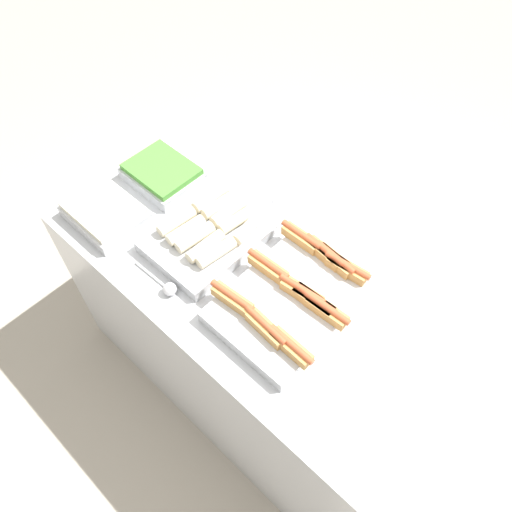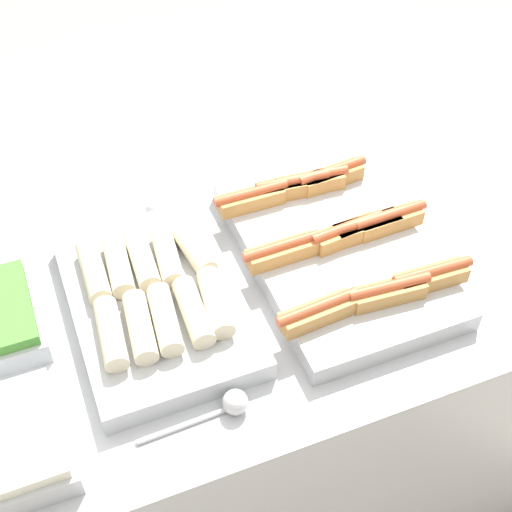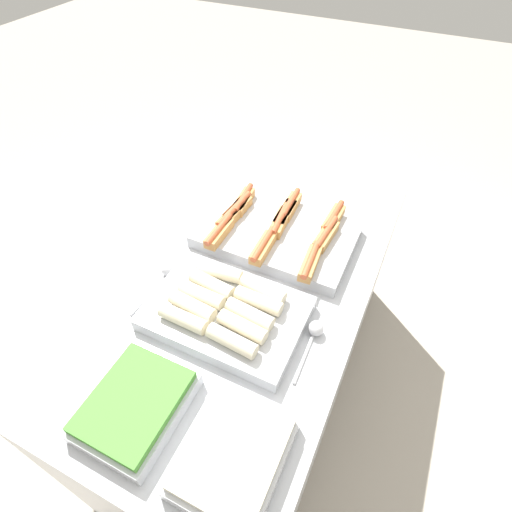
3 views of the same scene
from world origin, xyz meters
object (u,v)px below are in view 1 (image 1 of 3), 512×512
(tray_side_front, at_px, (105,213))
(serving_spoon_far, at_px, (274,202))
(tray_wraps, at_px, (213,230))
(tray_side_back, at_px, (163,174))
(tray_hotdogs, at_px, (297,293))
(serving_spoon_near, at_px, (167,287))

(tray_side_front, bearing_deg, serving_spoon_far, 49.06)
(tray_wraps, bearing_deg, tray_side_back, 169.30)
(tray_hotdogs, bearing_deg, serving_spoon_near, -141.42)
(tray_hotdogs, distance_m, tray_side_back, 0.76)
(tray_hotdogs, distance_m, tray_wraps, 0.40)
(tray_wraps, height_order, tray_side_back, tray_wraps)
(tray_side_back, distance_m, serving_spoon_near, 0.54)
(tray_hotdogs, height_order, tray_side_front, tray_hotdogs)
(serving_spoon_near, bearing_deg, tray_side_front, 172.46)
(tray_wraps, distance_m, tray_side_back, 0.37)
(tray_wraps, relative_size, serving_spoon_near, 2.29)
(tray_side_back, relative_size, serving_spoon_far, 1.27)
(tray_wraps, bearing_deg, serving_spoon_far, 77.36)
(tray_hotdogs, xyz_separation_m, serving_spoon_far, (-0.34, 0.27, -0.02))
(serving_spoon_far, bearing_deg, tray_side_front, -130.94)
(tray_side_back, height_order, serving_spoon_far, tray_side_back)
(tray_hotdogs, relative_size, tray_wraps, 1.17)
(serving_spoon_near, bearing_deg, tray_side_back, 140.82)
(tray_hotdogs, distance_m, tray_side_front, 0.79)
(tray_side_front, bearing_deg, serving_spoon_near, -7.54)
(tray_hotdogs, relative_size, serving_spoon_far, 2.49)
(tray_wraps, distance_m, serving_spoon_far, 0.28)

